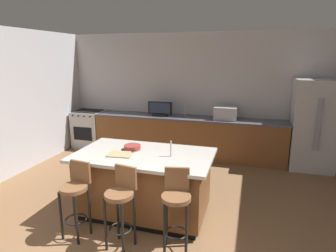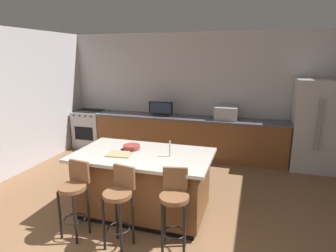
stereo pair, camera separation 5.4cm
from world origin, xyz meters
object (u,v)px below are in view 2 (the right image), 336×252
tv_monitor (161,110)px  bar_stool_left (75,193)px  tv_remote (134,151)px  bar_stool_right (174,204)px  microwave (226,113)px  cutting_board (120,154)px  range_oven (90,129)px  kitchen_island (143,183)px  refrigerator (315,126)px  cell_phone (122,151)px  fruit_bowl (132,147)px  bar_stool_center (119,200)px

tv_monitor → bar_stool_left: tv_monitor is taller
tv_monitor → tv_remote: 2.59m
bar_stool_left → bar_stool_right: bearing=10.0°
bar_stool_right → microwave: bearing=74.9°
bar_stool_left → bar_stool_right: size_ratio=0.97×
cutting_board → range_oven: bearing=128.4°
kitchen_island → cutting_board: (-0.28, -0.14, 0.46)m
refrigerator → tv_monitor: refrigerator is taller
bar_stool_right → tv_remote: 1.13m
cell_phone → refrigerator: bearing=39.5°
refrigerator → bar_stool_left: size_ratio=1.87×
kitchen_island → range_oven: range_oven is taller
cell_phone → tv_remote: 0.17m
kitchen_island → cutting_board: size_ratio=5.63×
kitchen_island → fruit_bowl: (-0.22, 0.13, 0.49)m
tv_remote → microwave: bearing=71.3°
tv_monitor → fruit_bowl: bearing=-81.5°
bar_stool_right → fruit_bowl: bearing=126.3°
bar_stool_center → cutting_board: size_ratio=2.92×
tv_monitor → bar_stool_right: bearing=-69.2°
microwave → bar_stool_left: 3.74m
microwave → cell_phone: size_ratio=3.20×
cell_phone → tv_remote: tv_remote is taller
bar_stool_right → range_oven: bearing=122.3°
tv_monitor → bar_stool_left: size_ratio=0.57×
tv_monitor → cutting_board: size_ratio=1.64×
microwave → bar_stool_left: bearing=-114.1°
bar_stool_center → cutting_board: bearing=124.6°
refrigerator → cell_phone: size_ratio=12.15×
fruit_bowl → cutting_board: bearing=-103.0°
tv_monitor → bar_stool_left: bearing=-90.7°
kitchen_island → refrigerator: refrigerator is taller
bar_stool_left → cell_phone: bar_stool_left is taller
tv_monitor → bar_stool_center: tv_monitor is taller
bar_stool_right → cell_phone: bearing=133.9°
tv_monitor → tv_remote: size_ratio=3.30×
microwave → bar_stool_left: (-1.51, -3.39, -0.46)m
tv_remote → tv_monitor: bearing=102.7°
kitchen_island → fruit_bowl: bearing=150.7°
refrigerator → tv_monitor: bearing=-179.8°
range_oven → tv_remote: bearing=-48.0°
microwave → fruit_bowl: (-1.10, -2.52, -0.09)m
fruit_bowl → cell_phone: fruit_bowl is taller
kitchen_island → range_oven: 3.64m
microwave → bar_stool_right: bearing=-93.9°
kitchen_island → tv_remote: bearing=164.2°
kitchen_island → microwave: 2.85m
microwave → cutting_board: microwave is taller
cell_phone → bar_stool_right: bearing=-36.9°
refrigerator → range_oven: bearing=179.5°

